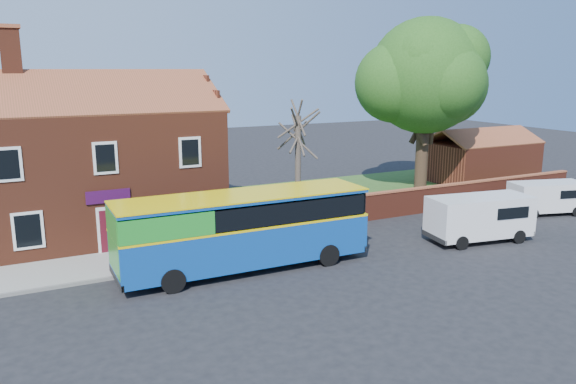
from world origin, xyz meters
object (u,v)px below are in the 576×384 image
van_near (480,216)px  van_far (547,196)px  large_tree (425,80)px  bus (236,228)px

van_near → van_far: (7.70, 2.18, -0.20)m
van_near → large_tree: large_tree is taller
van_near → large_tree: (4.81, 10.48, 6.58)m
large_tree → van_far: bearing=-70.8°
van_far → large_tree: large_tree is taller
van_near → large_tree: bearing=74.2°
bus → van_far: bus is taller
large_tree → van_near: bearing=-114.7°
van_far → large_tree: (-2.88, 8.29, 6.79)m
bus → large_tree: 20.47m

